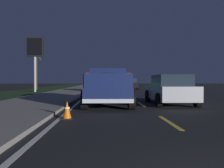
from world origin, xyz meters
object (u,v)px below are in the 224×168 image
Objects in this scene: pickup_truck at (108,86)px; sedan_blue at (127,83)px; sedan_green at (107,85)px; gas_price_sign at (35,51)px; sedan_silver at (170,89)px; bare_tree_far at (36,67)px; traffic_cone_near at (67,110)px; sedan_black at (130,84)px.

pickup_truck is 1.23× the size of sedan_blue.
gas_price_sign reaches higher than sedan_green.
bare_tree_far reaches higher than sedan_silver.
sedan_blue is 15.27m from bare_tree_far.
traffic_cone_near is (-4.20, 1.40, -0.70)m from pickup_truck.
sedan_silver is 27.88m from sedan_blue.
sedan_black is 1.01× the size of sedan_blue.
traffic_cone_near is at bearing -160.96° from gas_price_sign.
sedan_green is 8.77m from gas_price_sign.
pickup_truck is 9.39× the size of traffic_cone_near.
sedan_silver is 1.00× the size of sedan_blue.
sedan_black is at bearing -88.13° from bare_tree_far.
sedan_blue is (27.88, -0.49, 0.00)m from sedan_silver.
sedan_black reaches higher than traffic_cone_near.
gas_price_sign reaches higher than sedan_silver.
sedan_green is 1.00× the size of sedan_blue.
sedan_silver is at bearing -166.41° from sedan_green.
sedan_green is (13.41, -0.10, -0.20)m from pickup_truck.
gas_price_sign is 7.15m from bare_tree_far.
pickup_truck is 1.23× the size of sedan_silver.
bare_tree_far reaches higher than sedan_blue.
sedan_black is 1.00× the size of sedan_silver.
sedan_green is at bearing 166.18° from sedan_blue.
bare_tree_far is (6.79, 1.77, -1.41)m from gas_price_sign.
pickup_truck is at bearing 172.44° from sedan_blue.
gas_price_sign reaches higher than traffic_cone_near.
traffic_cone_near is at bearing 134.44° from sedan_silver.
bare_tree_far reaches higher than sedan_green.
gas_price_sign is at bearing 83.39° from sedan_green.
pickup_truck is 21.80m from sedan_black.
sedan_green is 0.73× the size of bare_tree_far.
sedan_silver is (-13.05, -3.16, 0.00)m from sedan_green.
gas_price_sign reaches higher than sedan_black.
sedan_blue is 0.73× the size of bare_tree_far.
gas_price_sign is (-13.91, 11.54, 3.71)m from sedan_blue.
sedan_green is 7.64× the size of traffic_cone_near.
traffic_cone_near is (-17.61, 1.50, -0.50)m from sedan_green.
sedan_black is at bearing -9.06° from pickup_truck.
sedan_black and sedan_blue have the same top height.
sedan_green is 17.68m from traffic_cone_near.
sedan_silver is (-21.17, 0.18, 0.00)m from sedan_black.
gas_price_sign is (14.32, 7.79, 3.52)m from pickup_truck.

